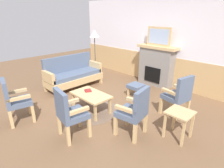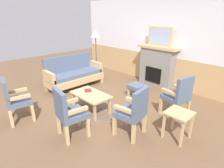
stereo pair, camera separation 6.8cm
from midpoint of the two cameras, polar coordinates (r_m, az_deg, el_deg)
name	(u,v)px [view 1 (the left image)]	position (r m, az deg, el deg)	size (l,w,h in m)	color
ground_plane	(102,108)	(4.60, -3.56, -7.52)	(14.00, 14.00, 0.00)	brown
wall_back	(162,44)	(6.13, 15.14, 12.04)	(7.20, 0.14, 2.70)	white
fireplace	(156,65)	(6.05, 13.33, 5.70)	(1.30, 0.44, 1.28)	gray
framed_picture	(159,36)	(5.88, 14.09, 14.25)	(0.80, 0.04, 0.56)	tan
couch	(73,75)	(5.91, -12.32, 2.85)	(0.70, 1.80, 0.98)	tan
coffee_table	(91,96)	(4.34, -7.09, -3.79)	(0.96, 0.56, 0.44)	tan
round_rug	(91,110)	(4.51, -6.87, -8.20)	(1.30, 1.30, 0.01)	brown
book_on_table	(88,91)	(4.48, -7.96, -2.04)	(0.17, 0.15, 0.03)	maroon
footstool	(136,87)	(5.14, 7.13, -0.93)	(0.40, 0.40, 0.36)	tan
armchair_near_fireplace	(135,110)	(3.42, 6.55, -8.09)	(0.55, 0.55, 0.98)	tan
armchair_by_window_left	(179,94)	(4.27, 19.70, -3.10)	(0.56, 0.56, 0.98)	tan
armchair_front_left	(69,112)	(3.44, -13.83, -8.42)	(0.55, 0.55, 0.98)	tan
armchair_front_center	(14,99)	(4.34, -28.68, -4.15)	(0.56, 0.56, 0.98)	tan
side_table	(179,117)	(3.59, 19.83, -9.77)	(0.44, 0.44, 0.55)	tan
floor_lamp_by_couch	(94,37)	(6.69, -5.81, 14.56)	(0.36, 0.36, 1.68)	#332D28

